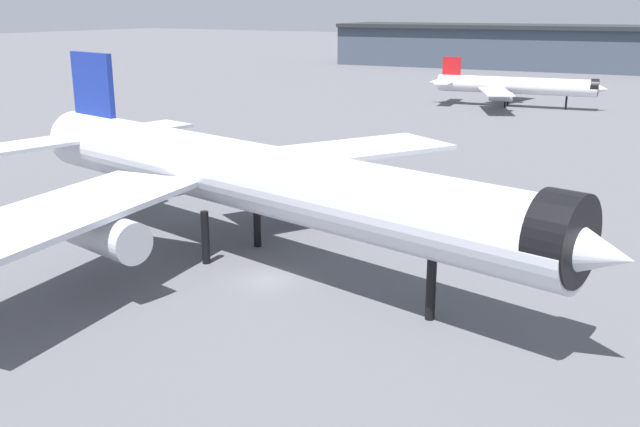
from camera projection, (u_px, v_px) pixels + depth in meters
ground at (268, 280)px, 53.50m from camera, size 900.00×900.00×0.00m
airliner_near_gate at (249, 178)px, 55.79m from camera, size 57.88×52.25×15.40m
airliner_far_taxiway at (514, 86)px, 143.51m from camera, size 34.89×31.56×9.51m
baggage_tug_wing at (196, 163)px, 88.73m from camera, size 3.30×2.07×1.85m
traffic_cone_near_nose at (324, 165)px, 90.58m from camera, size 0.53×0.53×0.67m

